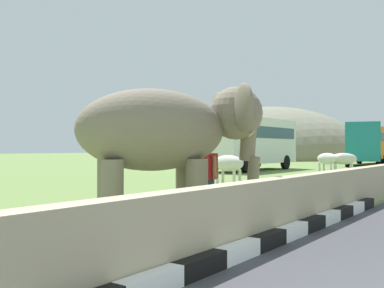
{
  "coord_description": "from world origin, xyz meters",
  "views": [
    {
      "loc": [
        -4.3,
        0.4,
        1.52
      ],
      "look_at": [
        3.39,
        5.92,
        1.6
      ],
      "focal_mm": 42.33,
      "sensor_mm": 36.0,
      "label": 1
    }
  ],
  "objects": [
    {
      "name": "cow_mid",
      "position": [
        21.92,
        8.53,
        0.87
      ],
      "size": [
        1.22,
        1.88,
        1.23
      ],
      "color": "beige",
      "rests_on": "ground_plane"
    },
    {
      "name": "cow_far",
      "position": [
        21.63,
        9.28,
        0.87
      ],
      "size": [
        1.19,
        1.88,
        1.23
      ],
      "color": "beige",
      "rests_on": "ground_plane"
    },
    {
      "name": "bus_white",
      "position": [
        22.87,
        14.91,
        2.08
      ],
      "size": [
        9.08,
        2.62,
        3.5
      ],
      "color": "silver",
      "rests_on": "ground_plane"
    },
    {
      "name": "hill_east",
      "position": [
        55.0,
        28.86,
        0.0
      ],
      "size": [
        32.34,
        25.87,
        14.69
      ],
      "color": "gray",
      "rests_on": "ground_plane"
    },
    {
      "name": "cow_near",
      "position": [
        11.52,
        9.97,
        0.87
      ],
      "size": [
        0.83,
        1.92,
        1.23
      ],
      "color": "beige",
      "rests_on": "ground_plane"
    },
    {
      "name": "barrier_parapet",
      "position": [
        2.0,
        3.74,
        0.5
      ],
      "size": [
        28.0,
        0.36,
        1.0
      ],
      "primitive_type": "cube",
      "color": "tan",
      "rests_on": "ground_plane"
    },
    {
      "name": "elephant",
      "position": [
        3.08,
        6.29,
        1.85
      ],
      "size": [
        3.92,
        3.7,
        2.86
      ],
      "color": "#7A6E5D",
      "rests_on": "ground_plane"
    },
    {
      "name": "bus_orange",
      "position": [
        43.6,
        11.38,
        2.08
      ],
      "size": [
        9.27,
        3.22,
        3.5
      ],
      "color": "orange",
      "rests_on": "ground_plane"
    },
    {
      "name": "striped_curb",
      "position": [
        -0.35,
        3.44,
        0.12
      ],
      "size": [
        16.2,
        0.2,
        0.24
      ],
      "color": "white",
      "rests_on": "ground_plane"
    },
    {
      "name": "person_handler",
      "position": [
        4.25,
        6.05,
        0.93
      ],
      "size": [
        0.41,
        0.59,
        1.66
      ],
      "color": "navy",
      "rests_on": "ground_plane"
    },
    {
      "name": "bus_teal",
      "position": [
        34.73,
        10.76,
        2.08
      ],
      "size": [
        8.71,
        4.47,
        3.5
      ],
      "color": "teal",
      "rests_on": "ground_plane"
    }
  ]
}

